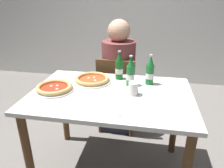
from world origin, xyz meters
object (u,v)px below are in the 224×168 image
beer_bottle_left (130,73)px  napkin_with_cutlery (130,111)px  chair_behind_table (117,91)px  paper_cup (133,89)px  diner_seated (118,80)px  pizza_marinara_far (92,79)px  dining_table_main (111,106)px  pizza_margherita_near (54,88)px  beer_bottle_center (150,72)px  beer_bottle_right (119,67)px

beer_bottle_left → napkin_with_cutlery: 0.42m
chair_behind_table → beer_bottle_left: beer_bottle_left is taller
napkin_with_cutlery → paper_cup: bearing=90.8°
diner_seated → pizza_marinara_far: diner_seated is taller
dining_table_main → beer_bottle_left: (0.13, 0.17, 0.22)m
pizza_margherita_near → pizza_marinara_far: bearing=42.2°
pizza_marinara_far → beer_bottle_left: 0.33m
napkin_with_cutlery → pizza_marinara_far: bearing=130.7°
beer_bottle_center → pizza_marinara_far: bearing=-175.0°
chair_behind_table → beer_bottle_left: 0.60m
dining_table_main → beer_bottle_left: 0.30m
dining_table_main → pizza_margherita_near: bearing=-175.3°
diner_seated → napkin_with_cutlery: (0.21, -0.90, 0.17)m
diner_seated → beer_bottle_center: bearing=-53.8°
beer_bottle_right → paper_cup: size_ratio=2.60×
beer_bottle_right → chair_behind_table: bearing=101.3°
pizza_margherita_near → paper_cup: (0.60, 0.03, 0.03)m
paper_cup → beer_bottle_left: bearing=103.3°
dining_table_main → beer_bottle_right: (0.02, 0.29, 0.22)m
diner_seated → dining_table_main: bearing=-86.3°
diner_seated → beer_bottle_left: size_ratio=4.89×
dining_table_main → pizza_margherita_near: pizza_margherita_near is taller
beer_bottle_left → napkin_with_cutlery: bearing=-83.9°
pizza_marinara_far → napkin_with_cutlery: (0.36, -0.42, -0.02)m
pizza_marinara_far → napkin_with_cutlery: bearing=-49.3°
diner_seated → pizza_margherita_near: (-0.39, -0.70, 0.19)m
dining_table_main → beer_bottle_center: (0.28, 0.22, 0.22)m
diner_seated → beer_bottle_left: diner_seated is taller
diner_seated → paper_cup: size_ratio=12.73×
diner_seated → paper_cup: bearing=-72.4°
beer_bottle_right → paper_cup: (0.15, -0.29, -0.06)m
pizza_marinara_far → beer_bottle_right: bearing=27.4°
beer_bottle_left → paper_cup: 0.18m
dining_table_main → paper_cup: 0.23m
dining_table_main → chair_behind_table: chair_behind_table is taller
beer_bottle_center → beer_bottle_right: 0.27m
dining_table_main → napkin_with_cutlery: 0.32m
dining_table_main → paper_cup: size_ratio=12.63×
chair_behind_table → napkin_with_cutlery: size_ratio=3.63×
beer_bottle_center → napkin_with_cutlery: beer_bottle_center is taller
pizza_margherita_near → beer_bottle_left: beer_bottle_left is taller
paper_cup → beer_bottle_center: bearing=63.7°
napkin_with_cutlery → chair_behind_table: bearing=104.3°
napkin_with_cutlery → dining_table_main: bearing=125.3°
beer_bottle_center → paper_cup: beer_bottle_center is taller
beer_bottle_left → paper_cup: size_ratio=2.60×
chair_behind_table → napkin_with_cutlery: 0.92m
pizza_margherita_near → beer_bottle_left: 0.60m
pizza_margherita_near → dining_table_main: bearing=4.7°
chair_behind_table → diner_seated: 0.11m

